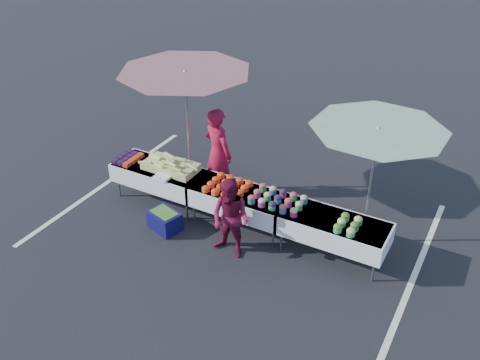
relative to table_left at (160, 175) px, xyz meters
The scene contains 17 objects.
ground 1.89m from the table_left, ahead, with size 80.00×80.00×0.00m, color black.
stripe_left 1.52m from the table_left, behind, with size 0.10×5.00×0.00m, color silver.
stripe_right 5.03m from the table_left, ahead, with size 0.10×5.00×0.00m, color silver.
table_left is the anchor object (origin of this frame).
table_center 1.80m from the table_left, ahead, with size 1.86×0.81×0.75m.
table_right 3.60m from the table_left, ahead, with size 1.86×0.81×0.75m.
berry_punnets 0.74m from the table_left, behind, with size 0.40×0.54×0.08m.
corn_pile 0.35m from the table_left, ahead, with size 1.16×0.57×0.26m.
plastic_bags 0.47m from the table_left, 45.00° to the right, with size 0.30×0.25×0.05m, color white.
carrot_bowls 1.57m from the table_left, ahead, with size 0.75×0.69×0.11m.
potato_cups 2.56m from the table_left, ahead, with size 0.94×0.58×0.16m.
bean_baskets 3.87m from the table_left, ahead, with size 0.36×0.50×0.15m.
vendor 1.22m from the table_left, 40.76° to the left, with size 0.69×0.45×1.88m, color maroon.
customer 2.20m from the table_left, 20.87° to the right, with size 0.71×0.55×1.46m, color maroon.
umbrella_left 1.89m from the table_left, 66.09° to the left, with size 2.69×2.69×2.58m.
umbrella_right 4.27m from the table_left, ahead, with size 2.84×2.84×2.28m.
storage_bin 1.06m from the table_left, 50.02° to the right, with size 0.66×0.55×0.37m.
Camera 1 is at (3.90, -7.08, 5.98)m, focal length 40.00 mm.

